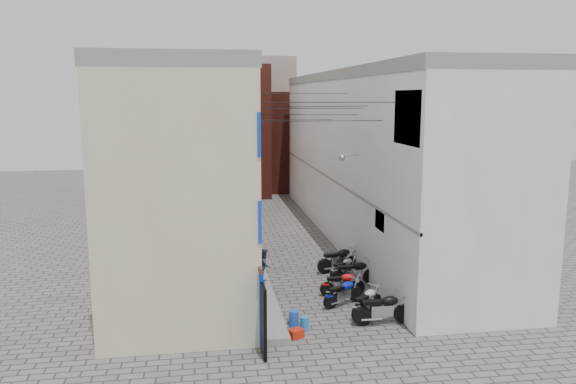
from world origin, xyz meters
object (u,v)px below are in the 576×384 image
person_a (257,279)px  person_b (264,265)px  water_jug_far (294,318)px  red_crate (296,333)px  motorcycle_c (343,291)px  motorcycle_b (367,300)px  motorcycle_a (383,307)px  motorcycle_g (339,258)px  motorcycle_e (355,271)px  water_jug_near (305,324)px  motorcycle_d (343,282)px  motorcycle_f (345,267)px

person_a → person_b: 2.22m
water_jug_far → red_crate: size_ratio=1.21×
motorcycle_c → red_crate: motorcycle_c is taller
motorcycle_b → person_a: 4.04m
motorcycle_a → motorcycle_g: motorcycle_g is taller
motorcycle_e → water_jug_far: size_ratio=3.76×
motorcycle_a → water_jug_far: 3.07m
motorcycle_e → motorcycle_b: bearing=-7.9°
water_jug_near → motorcycle_b: bearing=22.1°
motorcycle_d → water_jug_near: 3.71m
motorcycle_e → water_jug_near: 5.07m
motorcycle_e → motorcycle_f: bearing=-170.4°
person_a → water_jug_far: 2.26m
motorcycle_b → motorcycle_e: (0.42, 3.17, 0.05)m
motorcycle_b → person_b: (-3.29, 3.40, 0.41)m
person_a → motorcycle_d: bearing=-99.9°
water_jug_far → motorcycle_e: bearing=49.7°
motorcycle_a → motorcycle_b: 0.96m
motorcycle_b → motorcycle_d: 2.09m
motorcycle_b → motorcycle_c: 1.19m
water_jug_near → motorcycle_f: bearing=62.2°
person_b → water_jug_far: 4.06m
motorcycle_b → motorcycle_g: bearing=135.0°
motorcycle_c → person_a: bearing=-120.9°
motorcycle_a → motorcycle_f: bearing=-179.3°
red_crate → motorcycle_f: bearing=61.4°
motorcycle_a → water_jug_near: size_ratio=4.52×
water_jug_far → motorcycle_a: bearing=-6.4°
motorcycle_c → water_jug_near: size_ratio=3.95×
motorcycle_g → person_b: bearing=-80.1°
motorcycle_c → water_jug_far: bearing=-80.3°
motorcycle_c → motorcycle_g: 4.05m
motorcycle_c → motorcycle_f: (0.85, 3.10, -0.04)m
motorcycle_b → motorcycle_c: size_ratio=1.01×
motorcycle_b → water_jug_far: bearing=-120.6°
motorcycle_b → person_a: size_ratio=1.09×
person_a → water_jug_near: 2.76m
motorcycle_e → motorcycle_a: bearing=-2.1°
water_jug_far → red_crate: 0.96m
motorcycle_d → red_crate: bearing=-35.3°
motorcycle_c → water_jug_far: motorcycle_c is taller
motorcycle_d → water_jug_far: motorcycle_d is taller
water_jug_far → person_a: bearing=120.3°
motorcycle_a → water_jug_far: (-3.03, 0.34, -0.34)m
motorcycle_g → motorcycle_e: bearing=-8.5°
motorcycle_b → person_a: person_a is taller
motorcycle_f → motorcycle_e: bearing=-23.0°
motorcycle_b → motorcycle_e: size_ratio=0.91×
water_jug_near → water_jug_far: water_jug_far is taller
person_a → red_crate: bearing=176.1°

